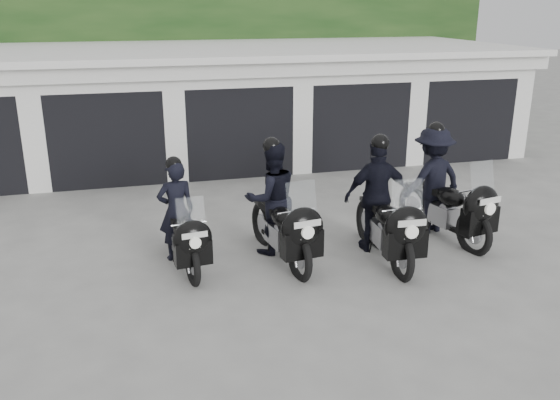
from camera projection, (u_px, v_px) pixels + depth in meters
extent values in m
plane|color=#969691|center=(307.00, 269.00, 9.60)|extent=(80.00, 80.00, 0.00)
cube|color=silver|center=(220.00, 102.00, 16.95)|extent=(16.00, 6.00, 2.80)
cube|color=silver|center=(219.00, 49.00, 16.30)|extent=(16.40, 6.80, 0.16)
cube|color=silver|center=(241.00, 69.00, 13.57)|extent=(16.40, 0.12, 0.40)
cube|color=black|center=(241.00, 173.00, 14.59)|extent=(16.00, 0.06, 0.24)
cube|color=silver|center=(34.00, 130.00, 13.21)|extent=(0.50, 0.50, 2.80)
cube|color=black|center=(108.00, 130.00, 14.65)|extent=(2.60, 2.60, 2.20)
cube|color=silver|center=(102.00, 78.00, 13.24)|extent=(2.60, 0.50, 0.60)
cube|color=silver|center=(174.00, 123.00, 13.96)|extent=(0.50, 0.50, 2.80)
cube|color=black|center=(231.00, 124.00, 15.40)|extent=(2.60, 2.60, 2.20)
cube|color=silver|center=(238.00, 74.00, 13.99)|extent=(2.60, 0.50, 0.60)
cube|color=silver|center=(300.00, 117.00, 14.71)|extent=(0.50, 0.50, 2.80)
cube|color=black|center=(343.00, 119.00, 16.14)|extent=(2.60, 2.60, 2.20)
cube|color=silver|center=(360.00, 70.00, 14.74)|extent=(2.60, 0.50, 0.60)
cube|color=silver|center=(414.00, 112.00, 15.46)|extent=(0.50, 0.50, 2.80)
cube|color=black|center=(445.00, 113.00, 16.89)|extent=(2.60, 2.60, 2.20)
cube|color=silver|center=(471.00, 67.00, 15.49)|extent=(2.60, 0.50, 0.60)
cube|color=silver|center=(517.00, 107.00, 16.21)|extent=(0.50, 0.50, 2.80)
cube|color=#153212|center=(200.00, 62.00, 20.38)|extent=(20.00, 2.00, 4.30)
cylinder|color=black|center=(7.00, 78.00, 20.35)|extent=(0.24, 0.24, 3.30)
cylinder|color=black|center=(274.00, 70.00, 22.64)|extent=(0.24, 0.24, 3.30)
cylinder|color=black|center=(383.00, 67.00, 23.73)|extent=(0.24, 0.24, 3.30)
torus|color=black|center=(193.00, 264.00, 9.05)|extent=(0.20, 0.71, 0.70)
torus|color=black|center=(173.00, 233.00, 10.27)|extent=(0.20, 0.71, 0.70)
cube|color=#A7A7AC|center=(182.00, 244.00, 9.65)|extent=(0.32, 0.56, 0.31)
cube|color=black|center=(182.00, 253.00, 9.69)|extent=(0.24, 1.25, 0.06)
ellipsoid|color=black|center=(183.00, 228.00, 9.41)|extent=(0.38, 0.59, 0.28)
cube|color=black|center=(177.00, 219.00, 9.76)|extent=(0.32, 0.56, 0.10)
ellipsoid|color=black|center=(192.00, 239.00, 8.84)|extent=(0.64, 0.39, 0.58)
cube|color=black|center=(193.00, 252.00, 8.91)|extent=(0.58, 0.28, 0.39)
cube|color=#B2BFC6|center=(191.00, 214.00, 8.74)|extent=(0.44, 0.17, 0.49)
cylinder|color=silver|center=(189.00, 224.00, 8.95)|extent=(0.54, 0.10, 0.03)
cube|color=silver|center=(195.00, 235.00, 8.66)|extent=(0.38, 0.06, 0.09)
cube|color=silver|center=(195.00, 246.00, 8.74)|extent=(0.17, 0.04, 0.10)
imported|color=black|center=(176.00, 211.00, 9.74)|extent=(0.66, 0.48, 1.69)
sphere|color=black|center=(174.00, 164.00, 9.49)|extent=(0.26, 0.26, 0.26)
torus|color=black|center=(299.00, 257.00, 9.20)|extent=(0.24, 0.81, 0.80)
torus|color=black|center=(262.00, 224.00, 10.58)|extent=(0.24, 0.81, 0.80)
cube|color=#A7A7AC|center=(279.00, 235.00, 9.89)|extent=(0.37, 0.64, 0.35)
cube|color=black|center=(279.00, 245.00, 9.92)|extent=(0.30, 1.43, 0.07)
ellipsoid|color=black|center=(283.00, 217.00, 9.61)|extent=(0.45, 0.68, 0.32)
cube|color=black|center=(272.00, 207.00, 10.01)|extent=(0.37, 0.64, 0.11)
ellipsoid|color=black|center=(302.00, 228.00, 8.96)|extent=(0.74, 0.46, 0.66)
cube|color=black|center=(302.00, 244.00, 9.04)|extent=(0.67, 0.33, 0.44)
cube|color=#B2BFC6|center=(302.00, 200.00, 8.85)|extent=(0.50, 0.20, 0.56)
cylinder|color=silver|center=(296.00, 211.00, 9.09)|extent=(0.61, 0.12, 0.03)
cube|color=silver|center=(308.00, 224.00, 8.76)|extent=(0.44, 0.08, 0.10)
cube|color=silver|center=(306.00, 236.00, 8.85)|extent=(0.20, 0.05, 0.11)
imported|color=black|center=(272.00, 198.00, 9.98)|extent=(1.03, 0.86, 1.93)
sphere|color=black|center=(271.00, 146.00, 9.70)|extent=(0.30, 0.30, 0.30)
torus|color=black|center=(402.00, 257.00, 9.21)|extent=(0.16, 0.82, 0.82)
torus|color=black|center=(366.00, 221.00, 10.70)|extent=(0.16, 0.82, 0.82)
cube|color=#A7A7AC|center=(382.00, 233.00, 9.95)|extent=(0.32, 0.63, 0.36)
cube|color=black|center=(382.00, 243.00, 9.98)|extent=(0.15, 1.46, 0.07)
ellipsoid|color=black|center=(388.00, 215.00, 9.65)|extent=(0.39, 0.66, 0.32)
cube|color=black|center=(377.00, 205.00, 10.09)|extent=(0.32, 0.63, 0.11)
ellipsoid|color=black|center=(406.00, 227.00, 8.96)|extent=(0.72, 0.40, 0.67)
cube|color=black|center=(405.00, 243.00, 9.04)|extent=(0.66, 0.27, 0.45)
cube|color=#B2BFC6|center=(407.00, 199.00, 8.85)|extent=(0.50, 0.15, 0.57)
cylinder|color=silver|center=(401.00, 210.00, 9.10)|extent=(0.63, 0.06, 0.03)
cube|color=silver|center=(412.00, 223.00, 8.74)|extent=(0.45, 0.04, 0.10)
cube|color=silver|center=(410.00, 235.00, 8.83)|extent=(0.20, 0.03, 0.11)
imported|color=black|center=(377.00, 196.00, 10.06)|extent=(1.18, 0.70, 1.96)
sphere|color=black|center=(380.00, 143.00, 9.77)|extent=(0.30, 0.30, 0.30)
torus|color=black|center=(474.00, 233.00, 10.14)|extent=(0.29, 0.84, 0.83)
torus|color=black|center=(413.00, 205.00, 11.52)|extent=(0.29, 0.84, 0.83)
cube|color=#A7A7AC|center=(441.00, 214.00, 10.83)|extent=(0.42, 0.67, 0.36)
cube|color=black|center=(441.00, 224.00, 10.86)|extent=(0.39, 1.46, 0.07)
ellipsoid|color=black|center=(450.00, 197.00, 10.54)|extent=(0.49, 0.71, 0.33)
cube|color=black|center=(432.00, 188.00, 10.95)|extent=(0.42, 0.67, 0.11)
ellipsoid|color=black|center=(481.00, 205.00, 9.89)|extent=(0.77, 0.51, 0.68)
cube|color=black|center=(479.00, 220.00, 9.98)|extent=(0.69, 0.38, 0.45)
cube|color=#B2BFC6|center=(482.00, 179.00, 9.78)|extent=(0.51, 0.23, 0.58)
cylinder|color=silver|center=(472.00, 190.00, 10.02)|extent=(0.63, 0.16, 0.03)
cube|color=silver|center=(491.00, 201.00, 9.69)|extent=(0.45, 0.11, 0.10)
cube|color=silver|center=(488.00, 212.00, 9.78)|extent=(0.20, 0.06, 0.11)
imported|color=black|center=(432.00, 180.00, 10.92)|extent=(1.39, 0.91, 1.99)
sphere|color=black|center=(436.00, 130.00, 10.62)|extent=(0.31, 0.31, 0.31)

